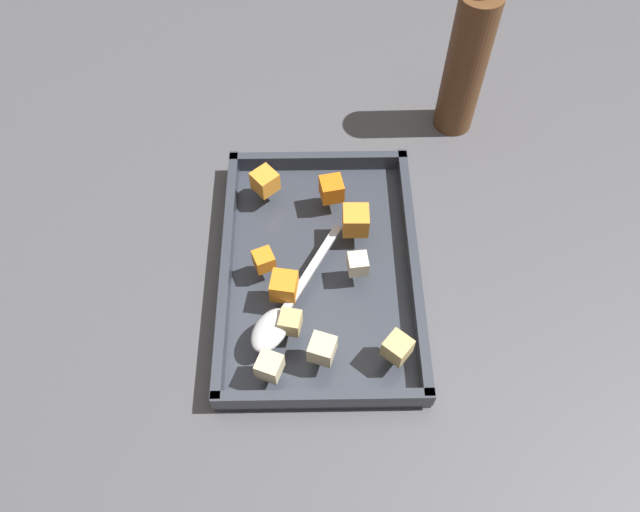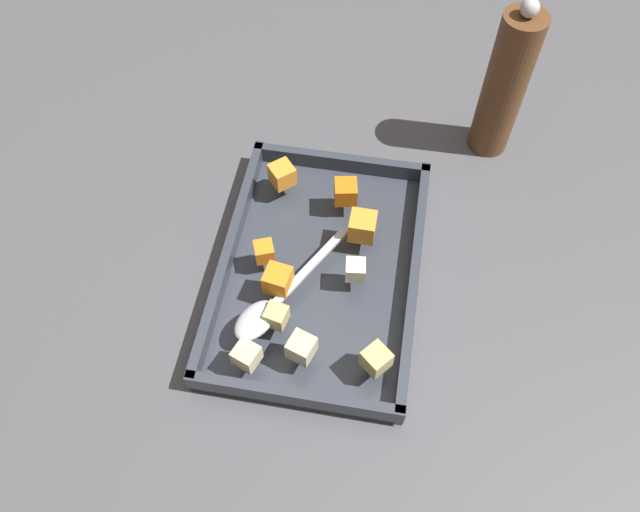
{
  "view_description": "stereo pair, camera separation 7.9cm",
  "coord_description": "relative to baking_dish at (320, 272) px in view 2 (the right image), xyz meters",
  "views": [
    {
      "loc": [
        -0.43,
        0.01,
        0.71
      ],
      "look_at": [
        -0.0,
        0.0,
        0.05
      ],
      "focal_mm": 35.48,
      "sensor_mm": 36.0,
      "label": 1
    },
    {
      "loc": [
        -0.42,
        -0.07,
        0.71
      ],
      "look_at": [
        -0.0,
        0.0,
        0.05
      ],
      "focal_mm": 35.48,
      "sensor_mm": 36.0,
      "label": 2
    }
  ],
  "objects": [
    {
      "name": "carrot_chunk_back_center",
      "position": [
        -0.05,
        0.04,
        0.04
      ],
      "size": [
        0.04,
        0.04,
        0.03
      ],
      "primitive_type": "cube",
      "rotation": [
        0.0,
        0.0,
        1.41
      ],
      "color": "orange",
      "rests_on": "baking_dish"
    },
    {
      "name": "serving_spoon",
      "position": [
        -0.09,
        0.05,
        0.04
      ],
      "size": [
        0.19,
        0.12,
        0.02
      ],
      "rotation": [
        0.0,
        0.0,
        5.78
      ],
      "color": "silver",
      "rests_on": "baking_dish"
    },
    {
      "name": "potato_chunk_near_right",
      "position": [
        -0.13,
        -0.09,
        0.04
      ],
      "size": [
        0.04,
        0.04,
        0.03
      ],
      "primitive_type": "cube",
      "rotation": [
        0.0,
        0.0,
        4.01
      ],
      "color": "tan",
      "rests_on": "baking_dish"
    },
    {
      "name": "potato_chunk_center",
      "position": [
        -0.15,
        0.06,
        0.04
      ],
      "size": [
        0.03,
        0.03,
        0.03
      ],
      "primitive_type": "cube",
      "rotation": [
        0.0,
        0.0,
        1.2
      ],
      "color": "beige",
      "rests_on": "baking_dish"
    },
    {
      "name": "potato_chunk_far_right",
      "position": [
        -0.01,
        -0.05,
        0.04
      ],
      "size": [
        0.03,
        0.03,
        0.02
      ],
      "primitive_type": "cube",
      "rotation": [
        0.0,
        0.0,
        0.11
      ],
      "color": "beige",
      "rests_on": "baking_dish"
    },
    {
      "name": "carrot_chunk_near_left",
      "position": [
        0.12,
        0.07,
        0.04
      ],
      "size": [
        0.04,
        0.04,
        0.03
      ],
      "primitive_type": "cube",
      "rotation": [
        0.0,
        0.0,
        2.28
      ],
      "color": "orange",
      "rests_on": "baking_dish"
    },
    {
      "name": "carrot_chunk_corner_sw",
      "position": [
        0.05,
        -0.05,
        0.05
      ],
      "size": [
        0.03,
        0.03,
        0.03
      ],
      "primitive_type": "cube",
      "rotation": [
        0.0,
        0.0,
        6.27
      ],
      "color": "orange",
      "rests_on": "baking_dish"
    },
    {
      "name": "potato_chunk_mid_left",
      "position": [
        -0.13,
        0.0,
        0.04
      ],
      "size": [
        0.04,
        0.04,
        0.03
      ],
      "primitive_type": "cube",
      "rotation": [
        0.0,
        0.0,
        4.39
      ],
      "color": "beige",
      "rests_on": "baking_dish"
    },
    {
      "name": "baking_dish",
      "position": [
        0.0,
        0.0,
        0.0
      ],
      "size": [
        0.36,
        0.25,
        0.04
      ],
      "color": "#333842",
      "rests_on": "ground_plane"
    },
    {
      "name": "carrot_chunk_corner_nw",
      "position": [
        0.1,
        -0.02,
        0.04
      ],
      "size": [
        0.03,
        0.03,
        0.03
      ],
      "primitive_type": "cube",
      "rotation": [
        0.0,
        0.0,
        1.76
      ],
      "color": "orange",
      "rests_on": "baking_dish"
    },
    {
      "name": "potato_chunk_rim_edge",
      "position": [
        -0.09,
        0.04,
        0.04
      ],
      "size": [
        0.03,
        0.03,
        0.02
      ],
      "primitive_type": "cube",
      "rotation": [
        0.0,
        0.0,
        4.5
      ],
      "color": "tan",
      "rests_on": "baking_dish"
    },
    {
      "name": "carrot_chunk_corner_se",
      "position": [
        -0.01,
        0.07,
        0.04
      ],
      "size": [
        0.03,
        0.03,
        0.02
      ],
      "primitive_type": "cube",
      "rotation": [
        0.0,
        0.0,
        0.39
      ],
      "color": "orange",
      "rests_on": "baking_dish"
    },
    {
      "name": "ground_plane",
      "position": [
        0.0,
        -0.0,
        -0.01
      ],
      "size": [
        4.0,
        4.0,
        0.0
      ],
      "primitive_type": "plane",
      "color": "#4C4C51"
    },
    {
      "name": "pepper_mill",
      "position": [
        0.28,
        -0.21,
        0.1
      ],
      "size": [
        0.06,
        0.06,
        0.25
      ],
      "color": "brown",
      "rests_on": "ground_plane"
    }
  ]
}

